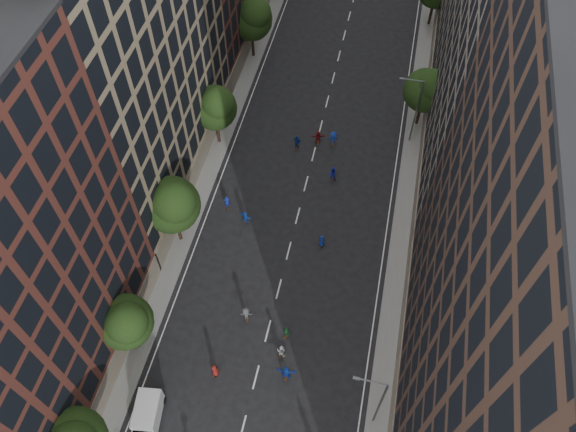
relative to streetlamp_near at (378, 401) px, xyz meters
The scene contains 27 objects.
ground 30.30m from the streetlamp_near, 110.32° to the left, with size 240.00×240.00×0.00m, color black.
sidewalk_left 42.27m from the streetlamp_near, 122.21° to the left, with size 4.00×105.00×0.15m, color slate.
sidewalk_right 35.90m from the streetlamp_near, 87.37° to the left, with size 4.00×105.00×0.15m, color slate.
bldg_left_b 39.13m from the streetlamp_near, 141.93° to the left, with size 14.00×26.00×34.00m, color #89775A.
bldg_right_a 15.75m from the streetlamp_near, 19.17° to the left, with size 14.00×30.00×36.00m, color #402C22.
bldg_right_b 35.03m from the streetlamp_near, 74.90° to the left, with size 14.00×28.00×33.00m, color #695F56.
tree_left_1 21.47m from the streetlamp_near, behind, with size 4.80×4.80×8.21m.
tree_left_2 25.48m from the streetlamp_near, 147.07° to the left, with size 5.60×5.60×9.45m.
tree_left_3 35.12m from the streetlamp_near, 127.52° to the left, with size 5.00×5.00×8.58m.
tree_left_4 48.78m from the streetlamp_near, 115.99° to the left, with size 5.40×5.40×9.08m.
tree_right_a 35.87m from the streetlamp_near, 88.38° to the left, with size 5.00×5.00×8.39m.
streetlamp_near is the anchor object (origin of this frame).
streetlamp_far 33.00m from the streetlamp_near, 90.00° to the left, with size 2.64×0.22×9.06m.
cargo_van 19.06m from the streetlamp_near, 167.13° to the right, with size 2.62×4.60×2.33m.
skater_4 19.02m from the streetlamp_near, behind, with size 0.91×0.38×1.56m, color #1734BD.
skater_5 9.08m from the streetlamp_near, 164.59° to the left, with size 1.77×0.56×1.91m, color #1337A1.
skater_6 14.64m from the streetlamp_near, behind, with size 0.79×0.52×1.62m, color maroon.
skater_8 10.46m from the streetlamp_near, 155.08° to the left, with size 0.83×0.65×1.71m, color silver.
skater_9 14.96m from the streetlamp_near, 151.62° to the left, with size 1.16×0.67×1.79m, color #48494E.
skater_10 11.31m from the streetlamp_near, 145.36° to the left, with size 0.88×0.37×1.51m, color #1E6432.
skater_11 23.85m from the streetlamp_near, 131.65° to the left, with size 1.51×0.48×1.62m, color #1646B9.
skater_12 18.44m from the streetlamp_near, 113.79° to the left, with size 0.74×0.48×1.51m, color #132F9A.
skater_13 26.49m from the streetlamp_near, 133.44° to the left, with size 0.65×0.43×1.79m, color #1328A1.
skater_14 26.76m from the streetlamp_near, 106.79° to the left, with size 0.90×0.70×1.86m, color #1621B7.
skater_15 31.94m from the streetlamp_near, 105.53° to the left, with size 1.23×0.70×1.90m, color #1430A9.
skater_16 31.94m from the streetlamp_near, 113.18° to the left, with size 1.09×0.45×1.86m, color navy.
skater_17 32.33m from the streetlamp_near, 108.64° to the left, with size 1.61×0.51×1.73m, color maroon.
Camera 1 is at (6.48, -2.68, 48.72)m, focal length 35.00 mm.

